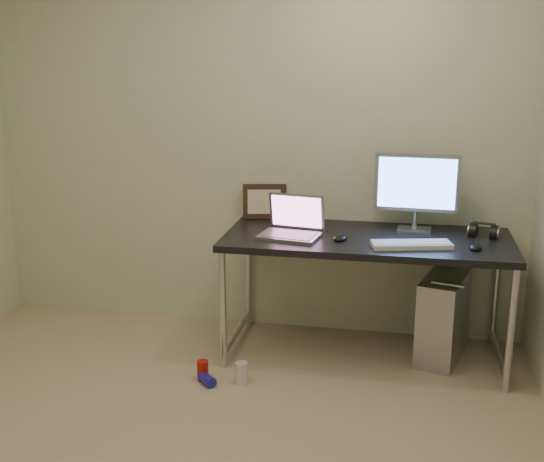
# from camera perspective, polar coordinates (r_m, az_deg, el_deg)

# --- Properties ---
(wall_back) EXTENTS (3.50, 0.02, 2.50)m
(wall_back) POSITION_cam_1_polar(r_m,az_deg,el_deg) (4.39, -1.69, 7.63)
(wall_back) COLOR beige
(wall_back) RESTS_ON ground
(desk) EXTENTS (1.67, 0.73, 0.75)m
(desk) POSITION_cam_1_polar(r_m,az_deg,el_deg) (4.04, 7.93, -1.49)
(desk) COLOR black
(desk) RESTS_ON ground
(tower_computer) EXTENTS (0.34, 0.53, 0.55)m
(tower_computer) POSITION_cam_1_polar(r_m,az_deg,el_deg) (4.24, 14.12, -6.97)
(tower_computer) COLOR #AFAFB3
(tower_computer) RESTS_ON ground
(cable_a) EXTENTS (0.01, 0.16, 0.69)m
(cable_a) POSITION_cam_1_polar(r_m,az_deg,el_deg) (4.43, 13.44, -4.02)
(cable_a) COLOR black
(cable_a) RESTS_ON ground
(cable_b) EXTENTS (0.02, 0.11, 0.71)m
(cable_b) POSITION_cam_1_polar(r_m,az_deg,el_deg) (4.42, 14.60, -4.40)
(cable_b) COLOR black
(cable_b) RESTS_ON ground
(can_red) EXTENTS (0.07, 0.07, 0.12)m
(can_red) POSITION_cam_1_polar(r_m,az_deg,el_deg) (3.94, -5.81, -11.53)
(can_red) COLOR #A9130B
(can_red) RESTS_ON ground
(can_white) EXTENTS (0.07, 0.07, 0.13)m
(can_white) POSITION_cam_1_polar(r_m,az_deg,el_deg) (3.89, -2.57, -11.78)
(can_white) COLOR silver
(can_white) RESTS_ON ground
(can_blue) EXTENTS (0.12, 0.12, 0.06)m
(can_blue) POSITION_cam_1_polar(r_m,az_deg,el_deg) (3.90, -5.44, -12.26)
(can_blue) COLOR #211BAB
(can_blue) RESTS_ON ground
(laptop) EXTENTS (0.38, 0.33, 0.23)m
(laptop) POSITION_cam_1_polar(r_m,az_deg,el_deg) (4.00, 1.71, 0.40)
(laptop) COLOR #A1A1A7
(laptop) RESTS_ON desk
(monitor) EXTENTS (0.50, 0.15, 0.47)m
(monitor) POSITION_cam_1_polar(r_m,az_deg,el_deg) (4.14, 12.00, 3.67)
(monitor) COLOR #A1A1A7
(monitor) RESTS_ON desk
(keyboard) EXTENTS (0.46, 0.24, 0.03)m
(keyboard) POSITION_cam_1_polar(r_m,az_deg,el_deg) (3.85, 11.59, -1.12)
(keyboard) COLOR white
(keyboard) RESTS_ON desk
(mouse_right) EXTENTS (0.09, 0.12, 0.04)m
(mouse_right) POSITION_cam_1_polar(r_m,az_deg,el_deg) (3.89, 16.68, -1.22)
(mouse_right) COLOR black
(mouse_right) RESTS_ON desk
(mouse_left) EXTENTS (0.10, 0.14, 0.04)m
(mouse_left) POSITION_cam_1_polar(r_m,az_deg,el_deg) (3.93, 5.73, -0.46)
(mouse_left) COLOR black
(mouse_left) RESTS_ON desk
(headphones) EXTENTS (0.18, 0.11, 0.11)m
(headphones) POSITION_cam_1_polar(r_m,az_deg,el_deg) (4.16, 17.29, -0.09)
(headphones) COLOR black
(headphones) RESTS_ON desk
(picture_frame) EXTENTS (0.29, 0.14, 0.23)m
(picture_frame) POSITION_cam_1_polar(r_m,az_deg,el_deg) (4.39, -0.62, 2.49)
(picture_frame) COLOR black
(picture_frame) RESTS_ON desk
(webcam) EXTENTS (0.05, 0.04, 0.13)m
(webcam) POSITION_cam_1_polar(r_m,az_deg,el_deg) (4.30, 2.83, 1.96)
(webcam) COLOR silver
(webcam) RESTS_ON desk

